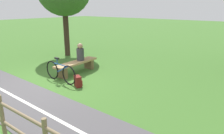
% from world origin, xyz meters
% --- Properties ---
extents(ground_plane, '(80.00, 80.00, 0.00)m').
position_xyz_m(ground_plane, '(0.00, 0.00, 0.00)').
color(ground_plane, '#3D6B28').
extents(bench, '(2.11, 0.64, 0.48)m').
position_xyz_m(bench, '(-1.52, -0.05, 0.34)').
color(bench, '#A88456').
rests_on(bench, ground_plane).
extents(person_seated, '(0.33, 0.33, 0.72)m').
position_xyz_m(person_seated, '(-1.78, -0.07, 0.81)').
color(person_seated, '#38383D').
rests_on(person_seated, bench).
extents(bicycle, '(0.08, 1.68, 0.88)m').
position_xyz_m(bicycle, '(-0.45, 0.28, 0.37)').
color(bicycle, black).
rests_on(bicycle, ground_plane).
extents(backpack, '(0.32, 0.38, 0.38)m').
position_xyz_m(backpack, '(-0.53, 1.14, 0.18)').
color(backpack, maroon).
rests_on(backpack, ground_plane).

